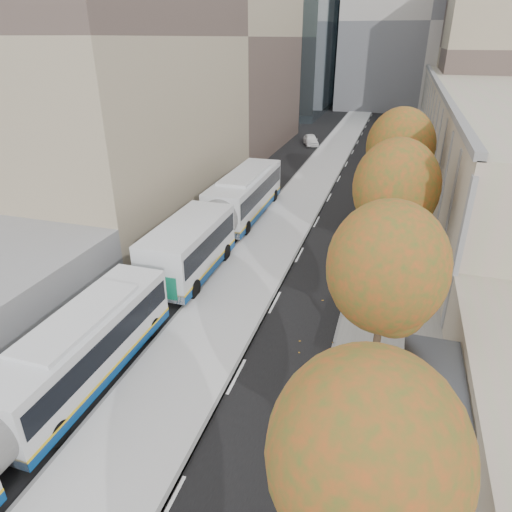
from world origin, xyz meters
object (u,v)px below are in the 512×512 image
at_px(bus_near, 12,414).
at_px(distant_car, 311,140).
at_px(bus_far, 225,213).
at_px(bus_shelter, 439,388).

relative_size(bus_near, distant_car, 4.23).
bearing_deg(bus_near, bus_far, 89.66).
distance_m(bus_shelter, bus_far, 19.28).
xyz_separation_m(bus_far, distant_car, (-0.11, 31.06, -1.07)).
bearing_deg(bus_shelter, bus_far, 131.62).
height_order(bus_near, bus_far, bus_far).
relative_size(bus_shelter, distant_car, 1.12).
bearing_deg(bus_near, distant_car, 90.19).
height_order(bus_near, distant_car, bus_near).
bearing_deg(distant_car, bus_near, -109.54).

